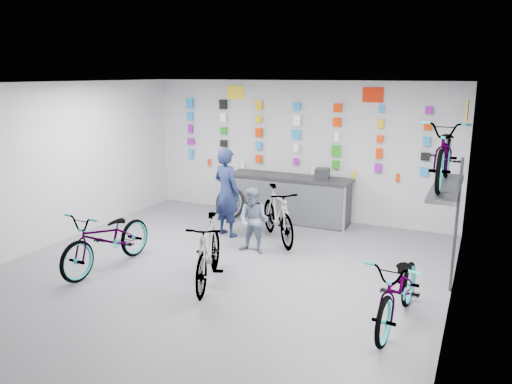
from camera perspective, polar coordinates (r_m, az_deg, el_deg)
The scene contains 20 objects.
floor at distance 7.94m, azimuth -5.64°, elevation -9.97°, with size 8.00×8.00×0.00m, color #525358.
ceiling at distance 7.30m, azimuth -6.19°, elevation 12.21°, with size 8.00×8.00×0.00m, color white.
wall_back at distance 11.05m, azimuth 4.74°, elevation 4.81°, with size 7.00×7.00×0.00m, color silver.
wall_left at distance 9.71m, azimuth -23.99°, elevation 2.51°, with size 8.00×8.00×0.00m, color silver.
wall_right at distance 6.48m, azimuth 21.84°, elevation -2.27°, with size 8.00×8.00×0.00m, color silver.
counter at distance 10.83m, azimuth 3.79°, elevation -0.82°, with size 2.70×0.66×1.00m.
merch_wall at distance 10.98m, azimuth 4.09°, elevation 6.45°, with size 5.57×0.08×1.57m.
wall_bracket at distance 7.66m, azimuth 21.08°, elevation -0.17°, with size 0.39×1.90×2.00m.
sign_left at distance 11.51m, azimuth -2.34°, elevation 11.30°, with size 0.42×0.02×0.30m, color yellow.
sign_right at distance 10.47m, azimuth 13.22°, elevation 10.75°, with size 0.42×0.02×0.30m, color red.
sign_side at distance 7.48m, azimuth 23.02°, elevation 8.58°, with size 0.02×0.40×0.30m, color yellow.
bike_left at distance 8.54m, azimuth -16.59°, elevation -5.12°, with size 0.68×1.95×1.03m, color gray.
bike_center at distance 7.61m, azimuth -5.45°, elevation -6.79°, with size 0.49×1.74×1.05m, color gray.
bike_right at distance 6.66m, azimuth 16.05°, elevation -10.64°, with size 0.65×1.85×0.97m, color gray.
bike_service at distance 9.51m, azimuth 2.50°, elevation -2.55°, with size 0.50×1.76×1.06m, color gray.
bike_wall at distance 7.56m, azimuth 20.87°, elevation 4.23°, with size 0.63×1.80×0.95m, color gray.
clerk at distance 9.77m, azimuth -3.36°, elevation -0.04°, with size 0.64×0.42×1.75m, color #172044.
customer at distance 8.87m, azimuth -0.27°, elevation -3.28°, with size 0.58×0.45×1.19m, color slate.
spare_wheel at distance 11.03m, azimuth -2.98°, elevation -1.27°, with size 0.77×0.38×0.73m.
register at distance 10.47m, azimuth 7.60°, elevation 2.09°, with size 0.28×0.30×0.22m, color black.
Camera 1 is at (3.74, -6.26, 3.15)m, focal length 35.00 mm.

